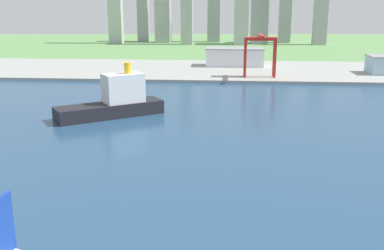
{
  "coord_description": "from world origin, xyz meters",
  "views": [
    {
      "loc": [
        13.45,
        33.21,
        66.7
      ],
      "look_at": [
        0.85,
        189.24,
        24.77
      ],
      "focal_mm": 42.91,
      "sensor_mm": 36.0,
      "label": 1
    }
  ],
  "objects": [
    {
      "name": "cargo_ship",
      "position": [
        -54.32,
        298.3,
        9.31
      ],
      "size": [
        62.5,
        50.63,
        31.86
      ],
      "color": "black",
      "rests_on": "water_bay"
    },
    {
      "name": "ground_plane",
      "position": [
        0.0,
        300.0,
        0.0
      ],
      "size": [
        2400.0,
        2400.0,
        0.0
      ],
      "primitive_type": "plane",
      "color": "#5F8E51"
    },
    {
      "name": "water_bay",
      "position": [
        0.0,
        240.0,
        0.07
      ],
      "size": [
        840.0,
        360.0,
        0.15
      ],
      "primitive_type": "cube",
      "color": "navy",
      "rests_on": "ground"
    },
    {
      "name": "port_crane_red",
      "position": [
        40.46,
        441.89,
        29.86
      ],
      "size": [
        28.24,
        36.18,
        37.59
      ],
      "color": "red",
      "rests_on": "industrial_pier"
    },
    {
      "name": "distant_skyline",
      "position": [
        -14.73,
        817.94,
        54.68
      ],
      "size": [
        357.51,
        70.7,
        151.18
      ],
      "color": "#ADB4AE",
      "rests_on": "ground"
    },
    {
      "name": "warehouse_main",
      "position": [
        19.09,
        514.95,
        11.81
      ],
      "size": [
        59.92,
        28.76,
        18.58
      ],
      "color": "silver",
      "rests_on": "industrial_pier"
    },
    {
      "name": "industrial_pier",
      "position": [
        0.0,
        490.0,
        1.25
      ],
      "size": [
        840.0,
        140.0,
        2.5
      ],
      "primitive_type": "cube",
      "color": "#979A94",
      "rests_on": "ground"
    }
  ]
}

